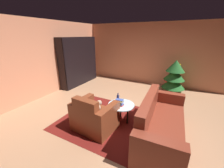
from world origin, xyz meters
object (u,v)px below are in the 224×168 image
object	(u,v)px
coffee_table	(121,106)
decorated_tree	(174,76)
armchair_red	(94,117)
bottle_on_table	(118,98)
couch_red	(160,124)
book_stack_on_table	(119,102)
bookshelf_unit	(81,62)

from	to	relation	value
coffee_table	decorated_tree	bearing A→B (deg)	70.65
decorated_tree	armchair_red	bearing A→B (deg)	-112.97
armchair_red	bottle_on_table	distance (m)	0.77
couch_red	book_stack_on_table	size ratio (longest dim) A/B	9.17
bottle_on_table	coffee_table	bearing A→B (deg)	-37.56
couch_red	book_stack_on_table	bearing A→B (deg)	174.52
couch_red	book_stack_on_table	world-z (taller)	couch_red
bookshelf_unit	couch_red	world-z (taller)	bookshelf_unit
bookshelf_unit	book_stack_on_table	world-z (taller)	bookshelf_unit
armchair_red	couch_red	xyz separation A→B (m)	(1.39, 0.40, -0.00)
bookshelf_unit	decorated_tree	xyz separation A→B (m)	(3.80, 0.80, -0.32)
armchair_red	couch_red	bearing A→B (deg)	16.16
bookshelf_unit	coffee_table	distance (m)	3.49
armchair_red	bottle_on_table	xyz separation A→B (m)	(0.29, 0.66, 0.26)
coffee_table	book_stack_on_table	world-z (taller)	book_stack_on_table
bookshelf_unit	armchair_red	xyz separation A→B (m)	(2.39, -2.52, -0.64)
book_stack_on_table	decorated_tree	distance (m)	2.99
bookshelf_unit	book_stack_on_table	bearing A→B (deg)	-35.87
decorated_tree	couch_red	bearing A→B (deg)	-90.24
armchair_red	decorated_tree	bearing A→B (deg)	67.03
couch_red	armchair_red	bearing A→B (deg)	-163.84
armchair_red	book_stack_on_table	world-z (taller)	armchair_red
coffee_table	book_stack_on_table	bearing A→B (deg)	-123.01
armchair_red	book_stack_on_table	size ratio (longest dim) A/B	4.24
couch_red	bottle_on_table	size ratio (longest dim) A/B	9.17
bottle_on_table	bookshelf_unit	bearing A→B (deg)	145.34
coffee_table	bookshelf_unit	bearing A→B (deg)	145.18
book_stack_on_table	decorated_tree	xyz separation A→B (m)	(1.01, 2.82, 0.08)
coffee_table	bottle_on_table	world-z (taller)	bottle_on_table
bottle_on_table	armchair_red	bearing A→B (deg)	-113.79
armchair_red	decorated_tree	size ratio (longest dim) A/B	0.79
couch_red	book_stack_on_table	distance (m)	1.03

